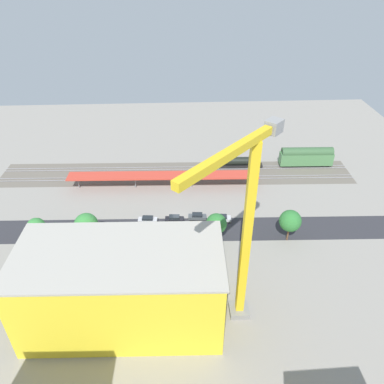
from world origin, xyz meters
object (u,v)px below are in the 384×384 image
parked_car_3 (148,220)px  street_tree_3 (216,224)px  traffic_light (118,230)px  tower_crane (244,227)px  platform_canopy_near (163,176)px  street_tree_0 (290,221)px  construction_building (122,288)px  parked_car_0 (221,218)px  street_tree_4 (84,230)px  parked_car_2 (174,219)px  parked_car_1 (197,217)px  locomotive (240,162)px  box_truck_0 (170,259)px  street_tree_2 (36,227)px  street_tree_5 (55,233)px  passenger_coach (306,156)px  street_tree_1 (86,225)px  box_truck_1 (140,259)px

parked_car_3 → street_tree_3: bearing=154.5°
street_tree_3 → traffic_light: bearing=-0.1°
traffic_light → tower_crane: bearing=138.0°
platform_canopy_near → street_tree_0: 38.50m
platform_canopy_near → street_tree_3: size_ratio=7.12×
tower_crane → construction_building: bearing=-2.3°
construction_building → parked_car_3: bearing=-93.6°
parked_car_0 → street_tree_4: size_ratio=0.70×
parked_car_2 → traffic_light: size_ratio=0.74×
parked_car_1 → construction_building: (15.12, 29.33, 7.06)m
locomotive → parked_car_3: locomotive is taller
street_tree_4 → traffic_light: (-7.72, 0.26, -0.14)m
box_truck_0 → street_tree_0: bearing=-165.5°
street_tree_2 → traffic_light: size_ratio=1.17×
parked_car_0 → construction_building: bearing=53.2°
platform_canopy_near → street_tree_0: (-29.50, 24.68, 1.75)m
locomotive → street_tree_0: (-5.70, 35.07, 3.89)m
tower_crane → street_tree_3: bearing=-86.1°
parked_car_1 → parked_car_3: (12.49, 0.83, 0.02)m
locomotive → street_tree_5: 59.35m
box_truck_0 → street_tree_2: size_ratio=1.23×
parked_car_3 → street_tree_0: (-33.28, 8.12, 4.81)m
street_tree_3 → passenger_coach: bearing=-132.7°
tower_crane → street_tree_3: (1.46, -21.57, -16.29)m
tower_crane → street_tree_4: (31.70, -21.86, -17.03)m
passenger_coach → tower_crane: 66.58m
street_tree_1 → street_tree_0: bearing=179.0°
parked_car_2 → construction_building: construction_building is taller
parked_car_1 → traffic_light: (18.71, 8.56, 3.53)m
locomotive → parked_car_3: size_ratio=2.89×
tower_crane → parked_car_2: bearing=-69.4°
platform_canopy_near → parked_car_0: (-14.77, 16.70, -3.11)m
passenger_coach → parked_car_2: bearing=32.7°
street_tree_3 → street_tree_0: bearing=178.8°
box_truck_1 → box_truck_0: bearing=175.9°
parked_car_0 → traffic_light: 26.15m
parked_car_0 → street_tree_1: street_tree_1 is taller
parked_car_1 → street_tree_0: size_ratio=0.57×
locomotive → street_tree_3: street_tree_3 is taller
parked_car_1 → street_tree_2: 38.01m
passenger_coach → street_tree_3: size_ratio=2.18×
parked_car_0 → street_tree_3: size_ratio=0.64×
street_tree_3 → traffic_light: (22.53, -0.03, -0.89)m
box_truck_1 → traffic_light: 9.28m
parked_car_2 → street_tree_4: size_ratio=0.68×
parked_car_1 → box_truck_1: (13.32, 15.64, 0.87)m
passenger_coach → parked_car_2: (41.65, 26.74, -2.55)m
tower_crane → platform_canopy_near: bearing=-73.1°
box_truck_0 → box_truck_1: (6.40, -0.46, -0.13)m
construction_building → street_tree_0: bearing=-148.7°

